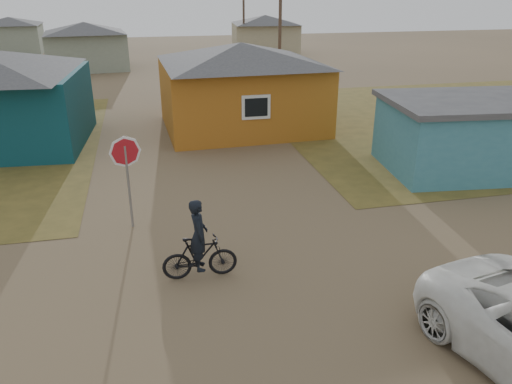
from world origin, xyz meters
TOP-DOWN VIEW (x-y plane):
  - ground at (0.00, 0.00)m, footprint 120.00×120.00m
  - grass_ne at (14.00, 13.00)m, footprint 20.00×18.00m
  - house_yellow at (2.50, 14.00)m, footprint 7.72×6.76m
  - shed_turquoise at (9.50, 6.50)m, footprint 6.71×4.93m
  - house_pale_west at (-6.00, 34.00)m, footprint 7.04×6.15m
  - house_beige_east at (10.00, 40.00)m, footprint 6.95×6.05m
  - house_pale_north at (-14.00, 46.00)m, footprint 6.28×5.81m
  - utility_pole_near at (6.50, 22.00)m, footprint 1.40×0.20m
  - utility_pole_far at (7.50, 38.00)m, footprint 1.40×0.20m
  - stop_sign at (-2.56, 4.36)m, footprint 0.86×0.15m
  - cyclist at (-1.01, 1.33)m, footprint 1.73×0.63m

SIDE VIEW (x-z plane):
  - ground at x=0.00m, z-range 0.00..0.00m
  - grass_ne at x=14.00m, z-range 0.00..0.01m
  - cyclist at x=-1.01m, z-range -0.26..1.68m
  - shed_turquoise at x=9.50m, z-range 0.01..2.61m
  - house_pale_north at x=-14.00m, z-range 0.05..3.45m
  - house_pale_west at x=-6.00m, z-range 0.06..3.66m
  - house_beige_east at x=10.00m, z-range 0.06..3.66m
  - stop_sign at x=-2.56m, z-range 0.61..3.24m
  - house_yellow at x=2.50m, z-range 0.05..3.95m
  - utility_pole_near at x=6.50m, z-range 0.14..8.14m
  - utility_pole_far at x=7.50m, z-range 0.14..8.14m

